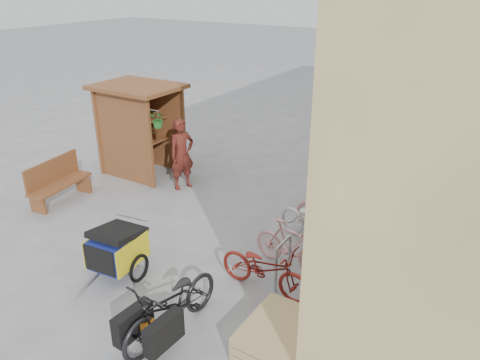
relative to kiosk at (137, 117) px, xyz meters
The scene contains 17 objects.
ground 4.39m from the kiosk, 37.02° to the right, with size 80.00×80.00×0.00m, color #999A9C.
kiosk is the anchor object (origin of this frame).
bike_rack 5.67m from the kiosk, ahead, with size 0.05×5.35×0.86m.
pallet_stack 7.50m from the kiosk, 31.66° to the right, with size 1.00×1.20×0.40m.
bench 2.61m from the kiosk, 99.77° to the right, with size 0.71×1.68×1.03m.
shopping_carts 7.50m from the kiosk, 32.53° to the left, with size 0.60×2.02×1.07m.
child_trailer 4.87m from the kiosk, 51.83° to the right, with size 1.01×1.66×0.96m.
cargo_bike 6.60m from the kiosk, 43.16° to the right, with size 0.78×1.98×1.02m.
person_kiosk 1.74m from the kiosk, ahead, with size 0.65×0.43×1.79m, color maroon.
bike_0 6.19m from the kiosk, 27.35° to the right, with size 0.59×1.70×0.89m, color maroon.
bike_1 5.90m from the kiosk, 19.68° to the right, with size 0.43×1.53×0.92m, color tan.
bike_2 5.71m from the kiosk, ahead, with size 0.62×1.77×0.93m, color #BBBAC0.
bike_3 5.86m from the kiosk, ahead, with size 0.50×1.76×1.06m, color tan.
bike_4 5.74m from the kiosk, ahead, with size 0.57×1.63×0.86m, color maroon.
bike_5 5.57m from the kiosk, ahead, with size 0.46×1.62×0.97m, color tan.
bike_6 5.75m from the kiosk, 15.57° to the left, with size 0.65×1.85×0.97m, color #206680.
bike_7 6.18m from the kiosk, 19.60° to the left, with size 0.44×1.57×0.94m, color maroon.
Camera 1 is at (5.25, -6.12, 4.95)m, focal length 35.00 mm.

